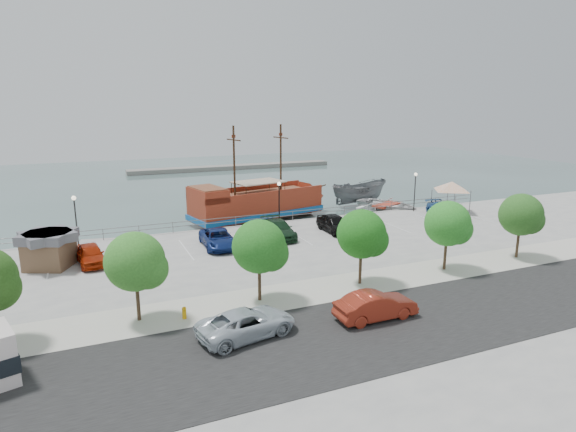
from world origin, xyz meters
name	(u,v)px	position (x,y,z in m)	size (l,w,h in m)	color
ground	(308,254)	(0.00, 0.00, -1.00)	(160.00, 160.00, 0.00)	#38534E
land_slab	(502,372)	(0.00, -21.00, -0.60)	(100.00, 58.00, 1.20)	gray
street	(432,317)	(0.00, -16.00, 0.01)	(100.00, 8.00, 0.04)	black
sidewalk	(373,281)	(0.00, -10.00, 0.01)	(100.00, 4.00, 0.05)	#BCB8A5
seawall_railing	(274,217)	(0.00, 7.80, 0.53)	(50.00, 0.06, 1.00)	slate
far_shore	(233,167)	(10.00, 55.00, -0.60)	(40.00, 3.00, 0.80)	gray
pirate_ship	(267,203)	(1.32, 13.45, 0.81)	(17.48, 8.15, 10.83)	maroon
patrol_boat	(359,194)	(14.49, 15.46, 0.47)	(2.85, 7.58, 2.93)	slate
speedboat	(387,207)	(15.11, 10.22, -0.22)	(5.37, 7.52, 1.56)	silver
dock_west	(121,243)	(-14.52, 9.20, -0.79)	(7.24, 2.07, 0.41)	gray
dock_mid	(334,220)	(7.49, 9.20, -0.82)	(6.46, 1.84, 0.37)	gray
dock_east	(400,213)	(16.25, 9.20, -0.81)	(6.82, 1.95, 0.39)	slate
shed	(49,248)	(-19.86, 1.73, 1.40)	(4.23, 4.23, 2.62)	brown
canopy_tent	(452,182)	(19.40, 4.62, 3.36)	(5.57, 5.57, 3.87)	slate
street_van	(247,323)	(-10.16, -14.04, 0.72)	(2.38, 5.16, 1.43)	silver
street_sedan	(376,306)	(-3.00, -14.89, 0.77)	(1.62, 4.65, 1.53)	maroon
fire_hydrant	(184,312)	(-12.69, -10.80, 0.40)	(0.25, 0.25, 0.73)	#E6A00B
lamp_post_left	(75,212)	(-18.00, 6.50, 2.94)	(0.36, 0.36, 4.28)	black
lamp_post_mid	(279,196)	(0.00, 6.50, 2.94)	(0.36, 0.36, 4.28)	black
lamp_post_right	(415,185)	(16.00, 6.50, 2.94)	(0.36, 0.36, 4.28)	black
tree_b	(138,263)	(-14.85, -10.07, 3.30)	(3.30, 3.20, 5.00)	#473321
tree_c	(262,248)	(-7.85, -10.07, 3.30)	(3.30, 3.20, 5.00)	#473321
tree_d	(364,236)	(-0.85, -10.07, 3.30)	(3.30, 3.20, 5.00)	#473321
tree_e	(450,225)	(6.15, -10.07, 3.30)	(3.30, 3.20, 5.00)	#473321
tree_f	(523,216)	(13.15, -10.07, 3.30)	(3.30, 3.20, 5.00)	#473321
parked_car_a	(91,254)	(-17.15, 1.26, 0.75)	(1.77, 4.39, 1.49)	#AF2809
parked_car_c	(218,239)	(-7.38, 1.77, 0.73)	(2.43, 5.26, 1.46)	navy
parked_car_d	(279,229)	(-1.69, 2.52, 0.76)	(2.13, 5.23, 1.52)	black
parked_car_e	(335,223)	(3.76, 2.18, 0.82)	(1.94, 4.83, 1.64)	black
parked_car_f	(361,221)	(6.87, 2.66, 0.67)	(1.41, 4.04, 1.33)	silver
parked_car_h	(446,211)	(17.05, 2.66, 0.77)	(2.15, 5.28, 1.53)	#2C5A98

